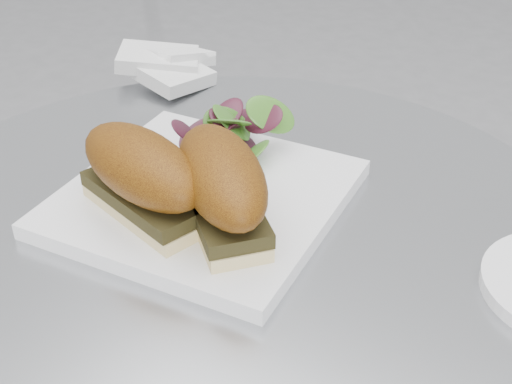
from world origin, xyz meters
TOP-DOWN VIEW (x-y plane):
  - plate at (-0.05, 0.03)m, footprint 0.28×0.28m
  - sandwich_left at (-0.07, -0.03)m, footprint 0.16×0.10m
  - sandwich_right at (0.00, -0.00)m, footprint 0.16×0.15m
  - salad at (-0.07, 0.10)m, footprint 0.11×0.11m
  - napkin at (-0.26, 0.23)m, footprint 0.17×0.17m

SIDE VIEW (x-z plane):
  - plate at x=-0.05m, z-range 0.73..0.75m
  - napkin at x=-0.26m, z-range 0.73..0.75m
  - salad at x=-0.07m, z-range 0.75..0.80m
  - sandwich_left at x=-0.07m, z-range 0.75..0.83m
  - sandwich_right at x=0.00m, z-range 0.75..0.83m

